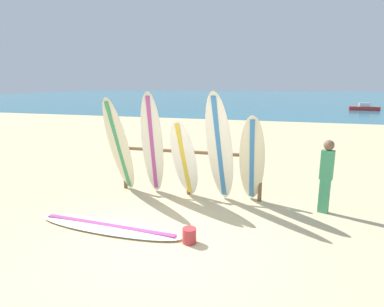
{
  "coord_description": "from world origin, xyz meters",
  "views": [
    {
      "loc": [
        1.76,
        -4.43,
        2.62
      ],
      "look_at": [
        -0.28,
        2.76,
        0.94
      ],
      "focal_mm": 29.54,
      "sensor_mm": 36.0,
      "label": 1
    }
  ],
  "objects_px": {
    "surfboard_leaning_left": "(152,145)",
    "surfboard_leaning_center_left": "(184,160)",
    "surfboard_leaning_far_left": "(119,146)",
    "beachgoer_standing": "(326,173)",
    "sand_bucket": "(189,236)",
    "small_boat_offshore": "(364,108)",
    "surfboard_rack": "(189,162)",
    "surfboard_lying_on_sand": "(108,227)",
    "surfboard_leaning_center": "(220,149)",
    "surfboard_leaning_center_right": "(252,160)"
  },
  "relations": [
    {
      "from": "surfboard_leaning_left",
      "to": "surfboard_leaning_center_left",
      "type": "relative_size",
      "value": 1.3
    },
    {
      "from": "surfboard_leaning_far_left",
      "to": "surfboard_leaning_center_left",
      "type": "xyz_separation_m",
      "value": [
        1.58,
        0.03,
        -0.22
      ]
    },
    {
      "from": "surfboard_leaning_center_left",
      "to": "beachgoer_standing",
      "type": "relative_size",
      "value": 1.25
    },
    {
      "from": "sand_bucket",
      "to": "small_boat_offshore",
      "type": "bearing_deg",
      "value": 72.94
    },
    {
      "from": "surfboard_rack",
      "to": "sand_bucket",
      "type": "xyz_separation_m",
      "value": [
        0.68,
        -2.26,
        -0.66
      ]
    },
    {
      "from": "surfboard_rack",
      "to": "small_boat_offshore",
      "type": "relative_size",
      "value": 1.28
    },
    {
      "from": "surfboard_leaning_far_left",
      "to": "surfboard_leaning_left",
      "type": "relative_size",
      "value": 0.95
    },
    {
      "from": "surfboard_leaning_left",
      "to": "surfboard_lying_on_sand",
      "type": "relative_size",
      "value": 0.84
    },
    {
      "from": "surfboard_leaning_far_left",
      "to": "surfboard_leaning_left",
      "type": "height_order",
      "value": "surfboard_leaning_left"
    },
    {
      "from": "surfboard_leaning_left",
      "to": "surfboard_lying_on_sand",
      "type": "xyz_separation_m",
      "value": [
        -0.13,
        -1.86,
        -1.19
      ]
    },
    {
      "from": "surfboard_leaning_center_left",
      "to": "surfboard_leaning_center",
      "type": "relative_size",
      "value": 0.76
    },
    {
      "from": "surfboard_leaning_left",
      "to": "small_boat_offshore",
      "type": "xyz_separation_m",
      "value": [
        10.38,
        27.12,
        -0.97
      ]
    },
    {
      "from": "surfboard_rack",
      "to": "small_boat_offshore",
      "type": "bearing_deg",
      "value": 70.3
    },
    {
      "from": "surfboard_rack",
      "to": "surfboard_leaning_left",
      "type": "height_order",
      "value": "surfboard_leaning_left"
    },
    {
      "from": "surfboard_leaning_far_left",
      "to": "sand_bucket",
      "type": "xyz_separation_m",
      "value": [
        2.24,
        -1.85,
        -1.04
      ]
    },
    {
      "from": "beachgoer_standing",
      "to": "surfboard_rack",
      "type": "bearing_deg",
      "value": 174.76
    },
    {
      "from": "surfboard_leaning_center_right",
      "to": "sand_bucket",
      "type": "bearing_deg",
      "value": -112.03
    },
    {
      "from": "surfboard_leaning_center_left",
      "to": "surfboard_lying_on_sand",
      "type": "xyz_separation_m",
      "value": [
        -0.92,
        -1.77,
        -0.91
      ]
    },
    {
      "from": "surfboard_leaning_left",
      "to": "small_boat_offshore",
      "type": "distance_m",
      "value": 29.06
    },
    {
      "from": "surfboard_leaning_center_left",
      "to": "small_boat_offshore",
      "type": "relative_size",
      "value": 0.71
    },
    {
      "from": "small_boat_offshore",
      "to": "surfboard_leaning_center_left",
      "type": "bearing_deg",
      "value": -109.41
    },
    {
      "from": "beachgoer_standing",
      "to": "small_boat_offshore",
      "type": "height_order",
      "value": "beachgoer_standing"
    },
    {
      "from": "sand_bucket",
      "to": "surfboard_leaning_far_left",
      "type": "bearing_deg",
      "value": 140.54
    },
    {
      "from": "surfboard_leaning_far_left",
      "to": "surfboard_rack",
      "type": "bearing_deg",
      "value": 14.78
    },
    {
      "from": "surfboard_rack",
      "to": "surfboard_leaning_center_left",
      "type": "distance_m",
      "value": 0.42
    },
    {
      "from": "surfboard_leaning_center_right",
      "to": "small_boat_offshore",
      "type": "height_order",
      "value": "surfboard_leaning_center_right"
    },
    {
      "from": "surfboard_leaning_far_left",
      "to": "surfboard_leaning_center_left",
      "type": "height_order",
      "value": "surfboard_leaning_far_left"
    },
    {
      "from": "surfboard_leaning_center_left",
      "to": "surfboard_rack",
      "type": "bearing_deg",
      "value": 92.41
    },
    {
      "from": "beachgoer_standing",
      "to": "small_boat_offshore",
      "type": "xyz_separation_m",
      "value": [
        6.63,
        27.1,
        -0.58
      ]
    },
    {
      "from": "surfboard_leaning_far_left",
      "to": "surfboard_leaning_center_left",
      "type": "relative_size",
      "value": 1.23
    },
    {
      "from": "surfboard_leaning_left",
      "to": "beachgoer_standing",
      "type": "relative_size",
      "value": 1.62
    },
    {
      "from": "surfboard_leaning_center",
      "to": "sand_bucket",
      "type": "xyz_separation_m",
      "value": [
        -0.13,
        -1.85,
        -1.11
      ]
    },
    {
      "from": "surfboard_leaning_far_left",
      "to": "sand_bucket",
      "type": "relative_size",
      "value": 9.02
    },
    {
      "from": "surfboard_leaning_far_left",
      "to": "surfboard_leaning_left",
      "type": "bearing_deg",
      "value": 8.48
    },
    {
      "from": "surfboard_leaning_center_left",
      "to": "surfboard_leaning_left",
      "type": "bearing_deg",
      "value": 173.6
    },
    {
      "from": "surfboard_rack",
      "to": "surfboard_lying_on_sand",
      "type": "distance_m",
      "value": 2.45
    },
    {
      "from": "surfboard_leaning_far_left",
      "to": "surfboard_lying_on_sand",
      "type": "height_order",
      "value": "surfboard_leaning_far_left"
    },
    {
      "from": "surfboard_leaning_left",
      "to": "sand_bucket",
      "type": "height_order",
      "value": "surfboard_leaning_left"
    },
    {
      "from": "surfboard_leaning_center_right",
      "to": "beachgoer_standing",
      "type": "xyz_separation_m",
      "value": [
        1.49,
        -0.02,
        -0.17
      ]
    },
    {
      "from": "sand_bucket",
      "to": "surfboard_leaning_center",
      "type": "bearing_deg",
      "value": 85.89
    },
    {
      "from": "surfboard_rack",
      "to": "surfboard_leaning_center_left",
      "type": "xyz_separation_m",
      "value": [
        0.02,
        -0.38,
        0.16
      ]
    },
    {
      "from": "sand_bucket",
      "to": "beachgoer_standing",
      "type": "bearing_deg",
      "value": 40.83
    },
    {
      "from": "surfboard_leaning_center_right",
      "to": "small_boat_offshore",
      "type": "relative_size",
      "value": 0.75
    },
    {
      "from": "surfboard_leaning_center_left",
      "to": "sand_bucket",
      "type": "distance_m",
      "value": 2.15
    },
    {
      "from": "surfboard_leaning_left",
      "to": "sand_bucket",
      "type": "bearing_deg",
      "value": -53.4
    },
    {
      "from": "surfboard_leaning_far_left",
      "to": "surfboard_leaning_left",
      "type": "xyz_separation_m",
      "value": [
        0.78,
        0.12,
        0.06
      ]
    },
    {
      "from": "surfboard_leaning_left",
      "to": "sand_bucket",
      "type": "distance_m",
      "value": 2.68
    },
    {
      "from": "surfboard_leaning_left",
      "to": "surfboard_leaning_center",
      "type": "xyz_separation_m",
      "value": [
        1.59,
        -0.11,
        0.01
      ]
    },
    {
      "from": "small_boat_offshore",
      "to": "sand_bucket",
      "type": "relative_size",
      "value": 10.38
    },
    {
      "from": "surfboard_rack",
      "to": "surfboard_leaning_center_left",
      "type": "relative_size",
      "value": 1.82
    }
  ]
}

